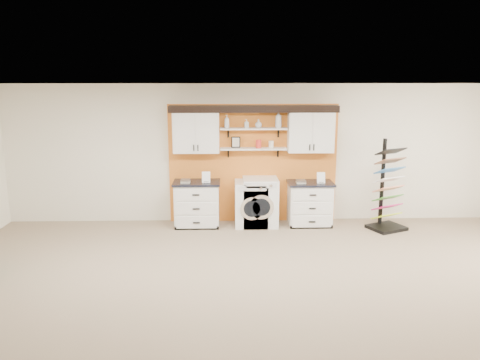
{
  "coord_description": "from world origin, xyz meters",
  "views": [
    {
      "loc": [
        -0.55,
        -5.38,
        2.93
      ],
      "look_at": [
        -0.31,
        2.3,
        1.23
      ],
      "focal_mm": 35.0,
      "sensor_mm": 36.0,
      "label": 1
    }
  ],
  "objects_px": {
    "sample_rack": "(387,202)",
    "dryer": "(260,202)",
    "washer": "(251,203)",
    "base_cabinet_left": "(197,204)",
    "base_cabinet_right": "(310,203)"
  },
  "relations": [
    {
      "from": "sample_rack",
      "to": "dryer",
      "type": "bearing_deg",
      "value": 147.78
    },
    {
      "from": "base_cabinet_left",
      "to": "base_cabinet_right",
      "type": "xyz_separation_m",
      "value": [
        2.26,
        0.0,
        -0.01
      ]
    },
    {
      "from": "base_cabinet_right",
      "to": "dryer",
      "type": "xyz_separation_m",
      "value": [
        -1.0,
        -0.0,
        0.04
      ]
    },
    {
      "from": "base_cabinet_left",
      "to": "washer",
      "type": "xyz_separation_m",
      "value": [
        1.08,
        -0.0,
        -0.0
      ]
    },
    {
      "from": "base_cabinet_right",
      "to": "washer",
      "type": "distance_m",
      "value": 1.18
    },
    {
      "from": "washer",
      "to": "sample_rack",
      "type": "bearing_deg",
      "value": -7.04
    },
    {
      "from": "base_cabinet_right",
      "to": "sample_rack",
      "type": "bearing_deg",
      "value": -12.76
    },
    {
      "from": "base_cabinet_right",
      "to": "washer",
      "type": "height_order",
      "value": "washer"
    },
    {
      "from": "washer",
      "to": "dryer",
      "type": "distance_m",
      "value": 0.19
    },
    {
      "from": "base_cabinet_left",
      "to": "base_cabinet_right",
      "type": "distance_m",
      "value": 2.26
    },
    {
      "from": "washer",
      "to": "sample_rack",
      "type": "height_order",
      "value": "sample_rack"
    },
    {
      "from": "base_cabinet_right",
      "to": "sample_rack",
      "type": "height_order",
      "value": "sample_rack"
    },
    {
      "from": "base_cabinet_left",
      "to": "washer",
      "type": "height_order",
      "value": "base_cabinet_left"
    },
    {
      "from": "base_cabinet_left",
      "to": "dryer",
      "type": "bearing_deg",
      "value": -0.15
    },
    {
      "from": "dryer",
      "to": "sample_rack",
      "type": "xyz_separation_m",
      "value": [
        2.45,
        -0.33,
        0.07
      ]
    }
  ]
}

